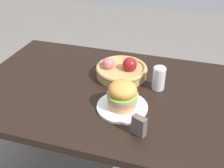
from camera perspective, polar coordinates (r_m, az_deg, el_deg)
dining_table at (r=1.45m, az=-1.54°, el=-4.16°), size 1.40×0.90×0.75m
plate at (r=1.25m, az=2.23°, el=-4.95°), size 0.24×0.24×0.01m
sandwich at (r=1.21m, az=2.30°, el=-2.31°), size 0.15×0.15×0.13m
soda_can at (r=1.38m, az=10.16°, el=1.24°), size 0.07×0.07×0.13m
fruit_basket at (r=1.48m, az=2.08°, el=3.07°), size 0.29×0.29×0.12m
napkin_holder at (r=1.09m, az=5.89°, el=-9.06°), size 0.07×0.05×0.09m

